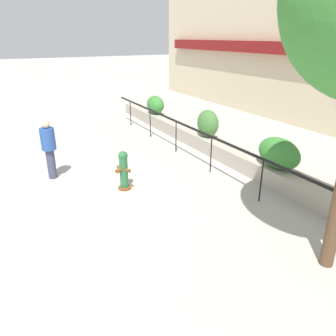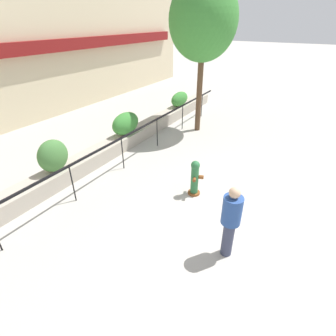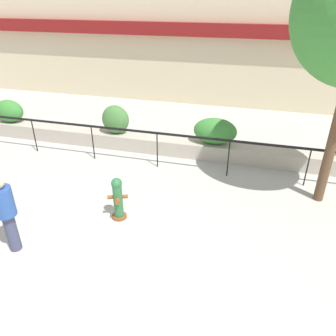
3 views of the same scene
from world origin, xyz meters
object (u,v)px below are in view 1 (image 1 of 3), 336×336
pedestrian (49,146)px  fire_hydrant (124,170)px  hedge_bush_0 (155,105)px  hedge_bush_2 (279,153)px  hedge_bush_1 (208,123)px

pedestrian → fire_hydrant: bearing=43.2°
pedestrian → hedge_bush_0: bearing=128.0°
hedge_bush_2 → fire_hydrant: bearing=-114.0°
hedge_bush_2 → hedge_bush_0: bearing=180.0°
hedge_bush_0 → fire_hydrant: hedge_bush_0 is taller
hedge_bush_1 → fire_hydrant: hedge_bush_1 is taller
fire_hydrant → pedestrian: bearing=-136.8°
hedge_bush_1 → hedge_bush_2: bearing=0.0°
pedestrian → hedge_bush_2: bearing=57.9°
hedge_bush_0 → hedge_bush_1: (4.25, 0.00, 0.07)m
hedge_bush_0 → hedge_bush_2: 7.64m
hedge_bush_2 → fire_hydrant: 4.22m
fire_hydrant → hedge_bush_0: bearing=147.1°
hedge_bush_0 → fire_hydrant: (5.93, -3.84, -0.36)m
hedge_bush_0 → pedestrian: pedestrian is taller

